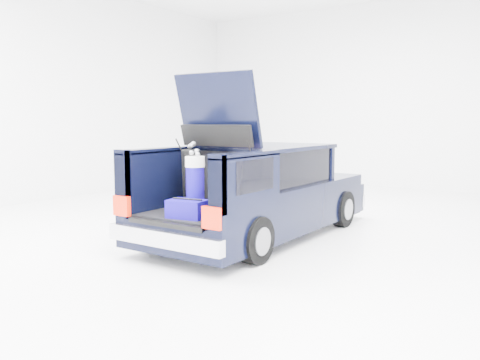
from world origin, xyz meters
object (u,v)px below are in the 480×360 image
Objects in this scene: blue_golf_bag at (195,185)px; car at (261,193)px; red_suitcase at (237,191)px; blue_duffel at (187,209)px; black_golf_bag at (192,179)px.

car is at bearing 114.84° from blue_golf_bag.
blue_golf_bag is at bearing -89.59° from car.
car is 7.36× the size of red_suitcase.
blue_golf_bag is at bearing 99.55° from blue_duffel.
black_golf_bag reaches higher than blue_golf_bag.
car is 1.94m from blue_duffel.
red_suitcase is (0.44, -1.34, 0.23)m from car.
red_suitcase is 0.73× the size of blue_golf_bag.
blue_duffel is at bearing -76.72° from black_golf_bag.
blue_duffel is (0.39, -0.56, -0.30)m from black_golf_bag.
red_suitcase reaches higher than blue_duffel.
black_golf_bag is at bearing -102.22° from car.
car reaches higher than red_suitcase.
red_suitcase is 0.68× the size of black_golf_bag.
car is 5.01× the size of black_golf_bag.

